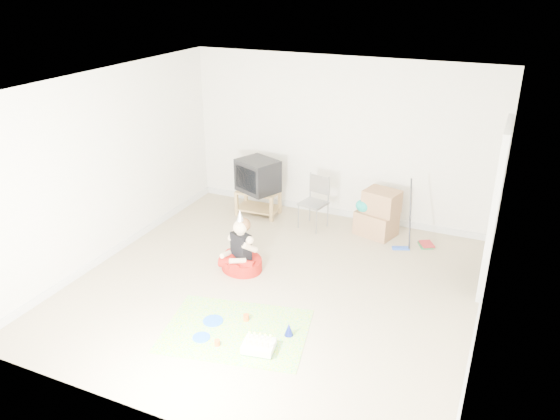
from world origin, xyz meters
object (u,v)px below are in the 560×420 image
at_px(tv_stand, 258,200).
at_px(seated_woman, 241,256).
at_px(folding_chair, 313,203).
at_px(cardboard_boxes, 378,214).
at_px(crt_tv, 258,176).
at_px(birthday_cake, 259,347).

distance_m(tv_stand, seated_woman, 1.85).
xyz_separation_m(folding_chair, cardboard_boxes, (0.99, 0.16, -0.06)).
xyz_separation_m(crt_tv, folding_chair, (1.01, -0.10, -0.28)).
bearing_deg(cardboard_boxes, crt_tv, -178.32).
bearing_deg(tv_stand, crt_tv, 90.00).
relative_size(cardboard_boxes, seated_woman, 0.83).
bearing_deg(cardboard_boxes, seated_woman, -128.01).
height_order(crt_tv, seated_woman, crt_tv).
relative_size(tv_stand, crt_tv, 1.14).
relative_size(tv_stand, seated_woman, 0.80).
height_order(tv_stand, birthday_cake, tv_stand).
height_order(cardboard_boxes, birthday_cake, cardboard_boxes).
xyz_separation_m(tv_stand, cardboard_boxes, (2.01, 0.06, 0.09)).
height_order(crt_tv, birthday_cake, crt_tv).
xyz_separation_m(tv_stand, seated_woman, (0.60, -1.74, -0.06)).
xyz_separation_m(tv_stand, crt_tv, (0.00, 0.00, 0.44)).
relative_size(crt_tv, seated_woman, 0.70).
xyz_separation_m(folding_chair, birthday_cake, (0.57, -3.13, -0.36)).
height_order(tv_stand, seated_woman, seated_woman).
xyz_separation_m(seated_woman, birthday_cake, (0.99, -1.49, -0.15)).
distance_m(tv_stand, birthday_cake, 3.60).
bearing_deg(cardboard_boxes, tv_stand, -178.32).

